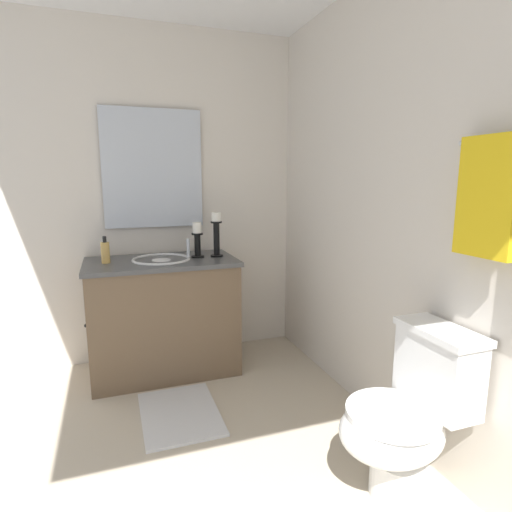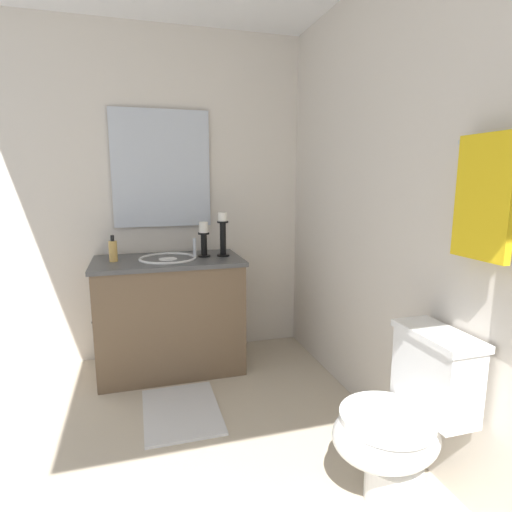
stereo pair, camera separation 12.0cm
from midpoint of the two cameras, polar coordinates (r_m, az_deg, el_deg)
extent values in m
cube|color=beige|center=(2.18, -9.33, -28.76)|extent=(3.05, 2.38, 0.02)
cube|color=silver|center=(2.16, 22.72, 6.05)|extent=(3.05, 0.04, 2.45)
cube|color=silver|center=(3.21, -13.41, 7.78)|extent=(0.04, 2.38, 2.45)
cube|color=brown|center=(3.05, -10.67, -8.21)|extent=(0.55, 0.99, 0.79)
cube|color=#4C4C4C|center=(2.95, -10.94, -0.68)|extent=(0.58, 1.02, 0.03)
sphere|color=black|center=(3.13, -20.24, -7.45)|extent=(0.02, 0.02, 0.02)
sphere|color=black|center=(2.94, -20.48, -8.61)|extent=(0.02, 0.02, 0.02)
ellipsoid|color=white|center=(2.95, -10.92, -1.34)|extent=(0.38, 0.30, 0.11)
torus|color=white|center=(2.94, -10.95, -0.32)|extent=(0.40, 0.40, 0.02)
cylinder|color=silver|center=(2.95, -7.33, 1.13)|extent=(0.02, 0.02, 0.14)
cube|color=silver|center=(3.17, -11.85, 11.70)|extent=(0.02, 0.71, 0.85)
cylinder|color=black|center=(3.00, -3.41, 0.10)|extent=(0.09, 0.09, 0.01)
cylinder|color=black|center=(2.98, -3.44, 2.28)|extent=(0.04, 0.04, 0.24)
cylinder|color=black|center=(2.97, -3.47, 4.72)|extent=(0.08, 0.08, 0.01)
cylinder|color=white|center=(2.96, -3.47, 5.44)|extent=(0.06, 0.06, 0.06)
cylinder|color=black|center=(2.99, -6.03, 0.02)|extent=(0.09, 0.09, 0.01)
cylinder|color=black|center=(2.98, -6.06, 1.45)|extent=(0.04, 0.04, 0.16)
cylinder|color=black|center=(2.96, -6.09, 3.12)|extent=(0.08, 0.08, 0.01)
cylinder|color=white|center=(2.96, -6.11, 3.96)|extent=(0.06, 0.06, 0.08)
cylinder|color=#E5B259|center=(2.93, -18.04, 0.62)|extent=(0.06, 0.06, 0.14)
cylinder|color=black|center=(2.92, -18.15, 2.36)|extent=(0.02, 0.02, 0.04)
cylinder|color=white|center=(2.11, 20.16, -27.28)|extent=(0.24, 0.24, 0.18)
ellipsoid|color=white|center=(1.96, 19.34, -22.38)|extent=(0.38, 0.46, 0.24)
cylinder|color=white|center=(1.91, 19.49, -20.36)|extent=(0.39, 0.39, 0.03)
cube|color=white|center=(1.97, 25.18, -14.63)|extent=(0.36, 0.17, 0.32)
cube|color=white|center=(1.90, 25.59, -9.84)|extent=(0.38, 0.19, 0.03)
cube|color=yellow|center=(1.76, 30.73, 6.95)|extent=(0.25, 0.03, 0.46)
cube|color=silver|center=(2.64, -8.90, -20.44)|extent=(0.60, 0.44, 0.02)
camera|label=1|loc=(0.06, -88.42, 0.29)|focal=28.94mm
camera|label=2|loc=(0.06, 91.58, -0.29)|focal=28.94mm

